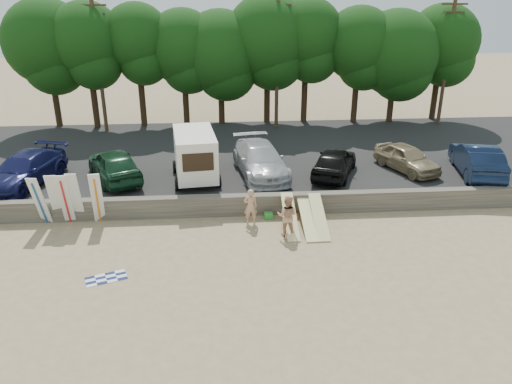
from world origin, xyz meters
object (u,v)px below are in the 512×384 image
Objects in this scene: car_1 at (114,165)px; car_2 at (260,160)px; box_trailer at (195,154)px; car_0 at (24,170)px; car_3 at (334,162)px; car_5 at (477,159)px; car_4 at (407,158)px; beachgoer_a at (251,207)px; beachgoer_b at (287,216)px; cooler at (268,216)px.

car_1 is 7.69m from car_2.
box_trailer reaches higher than car_0.
car_3 is 7.70m from car_5.
car_3 reaches higher than car_4.
beachgoer_a is at bearing 64.31° from car_3.
car_5 is 2.99× the size of beachgoer_a.
car_2 is 8.10m from car_4.
car_4 is at bearing -149.01° from car_3.
car_3 is at bearing -142.16° from beachgoer_a.
cooler is at bearing -51.21° from beachgoer_b.
box_trailer is at bearing 151.72° from car_1.
car_5 is at bearing -166.08° from beachgoer_a.
car_0 is 14.34× the size of cooler.
beachgoer_a is at bearing -21.80° from beachgoer_b.
car_1 is at bearing 173.37° from car_2.
car_1 reaches higher than car_3.
car_3 is 11.98× the size of cooler.
car_4 is (11.55, 0.55, -0.72)m from box_trailer.
car_1 is 19.32m from car_5.
car_2 reaches higher than beachgoer_a.
car_5 is (23.77, -0.29, 0.06)m from car_0.
car_3 is (7.38, 0.02, -0.65)m from box_trailer.
car_0 is 16.08m from car_3.
car_0 is 23.77m from car_5.
car_0 is (-8.69, -0.05, -0.64)m from box_trailer.
car_5 reaches higher than car_3.
car_2 is at bearing 88.26° from cooler.
car_0 is at bearing 10.68° from car_5.
car_5 is 13.54× the size of cooler.
car_2 is 14.99× the size of cooler.
car_0 is at bearing 160.25° from car_4.
car_1 is at bearing 20.92° from car_0.
car_0 is 2.92× the size of beachgoer_b.
car_0 is 12.02m from beachgoer_a.
car_1 is 1.18× the size of car_4.
box_trailer reaches higher than car_3.
car_4 is at bearing -123.59° from beachgoer_b.
car_2 is 4.68m from beachgoer_a.
car_5 is at bearing -158.89° from car_3.
beachgoer_a is (-8.93, -4.60, -0.55)m from car_4.
box_trailer is 8.72m from car_0.
car_5 is at bearing -12.39° from car_2.
beachgoer_a is 1.20m from cooler.
car_1 is at bearing -15.74° from beachgoer_b.
beachgoer_b is at bearing -5.68° from car_0.
beachgoer_a is at bearing -108.58° from car_2.
box_trailer is 0.77× the size of car_0.
beachgoer_b is (0.69, -5.82, -0.59)m from car_2.
cooler is (-3.89, -3.63, -1.32)m from car_3.
beachgoer_b is (1.52, -1.27, 0.07)m from beachgoer_a.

